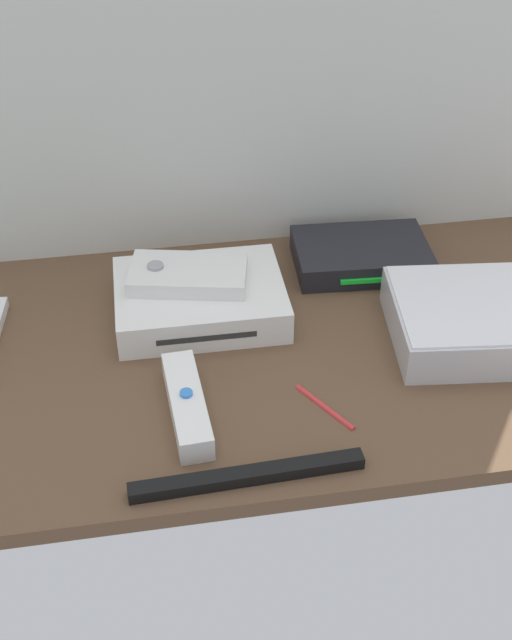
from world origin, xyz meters
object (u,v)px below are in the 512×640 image
object	(u,v)px
mini_computer	(463,320)
stylus_pen	(325,405)
remote_classic_pad	(188,275)
game_console	(200,299)
remote_wand	(187,405)
network_router	(361,255)
sensor_bar	(248,476)

from	to	relation	value
mini_computer	stylus_pen	size ratio (longest dim) A/B	2.08
remote_classic_pad	stylus_pen	distance (cm)	24.83
game_console	mini_computer	distance (cm)	32.48
game_console	stylus_pen	size ratio (longest dim) A/B	2.35
mini_computer	remote_wand	world-z (taller)	mini_computer
game_console	network_router	size ratio (longest dim) A/B	1.13
game_console	sensor_bar	xyz separation A→B (cm)	(1.56, -28.66, -1.50)
game_console	remote_wand	xyz separation A→B (cm)	(-3.47, -18.22, -0.69)
network_router	remote_classic_pad	bearing A→B (deg)	-161.96
remote_wand	remote_classic_pad	size ratio (longest dim) A/B	0.95
sensor_bar	remote_wand	bearing A→B (deg)	113.61
mini_computer	network_router	size ratio (longest dim) A/B	1.00
network_router	stylus_pen	xyz separation A→B (cm)	(-11.28, -26.94, -1.35)
mini_computer	network_router	world-z (taller)	mini_computer
remote_wand	stylus_pen	bearing A→B (deg)	-8.14
game_console	mini_computer	size ratio (longest dim) A/B	1.13
game_console	remote_classic_pad	xyz separation A→B (cm)	(-1.27, 1.01, 3.21)
network_router	sensor_bar	bearing A→B (deg)	-117.31
network_router	stylus_pen	distance (cm)	29.23
remote_wand	stylus_pen	xyz separation A→B (cm)	(15.12, -1.37, -1.16)
game_console	stylus_pen	distance (cm)	22.86
remote_classic_pad	sensor_bar	xyz separation A→B (cm)	(2.82, -29.67, -4.71)
network_router	remote_wand	distance (cm)	36.75
game_console	stylus_pen	xyz separation A→B (cm)	(11.64, -19.59, -1.85)
mini_computer	remote_classic_pad	size ratio (longest dim) A/B	1.19
network_router	stylus_pen	bearing A→B (deg)	-109.35
game_console	network_router	xyz separation A→B (cm)	(22.93, 7.34, -0.50)
mini_computer	remote_wand	xyz separation A→B (cm)	(-34.36, -8.17, -1.13)
game_console	remote_classic_pad	world-z (taller)	remote_classic_pad
network_router	stylus_pen	world-z (taller)	network_router
network_router	sensor_bar	distance (cm)	41.88
remote_wand	remote_classic_pad	xyz separation A→B (cm)	(2.21, 19.23, 3.90)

